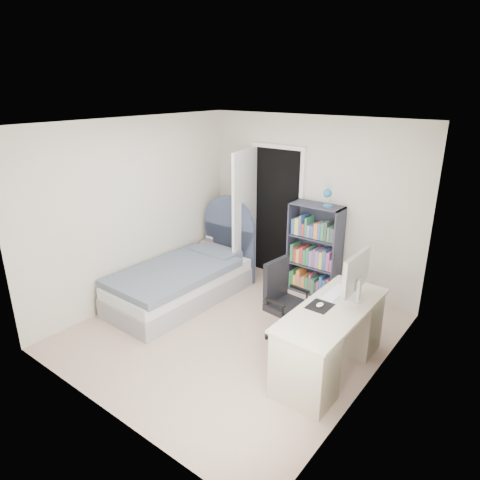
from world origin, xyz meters
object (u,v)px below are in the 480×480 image
Objects in this scene: nightstand at (215,247)px; office_chair at (283,298)px; floor_lamp at (233,240)px; desk at (331,336)px; bookcase at (314,253)px; bed at (185,278)px.

nightstand is 0.59× the size of office_chair.
floor_lamp is 1.36× the size of office_chair.
floor_lamp is (0.31, 0.08, 0.17)m from nightstand.
desk is 0.77m from office_chair.
bookcase is 1.85m from desk.
desk is (2.71, -1.29, 0.03)m from nightstand.
floor_lamp is 2.76m from desk.
nightstand is 0.37× the size of bookcase.
bookcase is at bearing 103.12° from office_chair.
desk reaches higher than nightstand.
office_chair is at bearing -34.77° from floor_lamp.
floor_lamp reaches higher than office_chair.
nightstand is at bearing 154.57° from desk.
nightstand is (-0.33, 1.03, 0.09)m from bed.
bed is at bearing -136.66° from bookcase.
bookcase reaches higher than desk.
office_chair is at bearing -28.55° from nightstand.
bookcase is 1.60× the size of office_chair.
office_chair is (0.31, -1.32, -0.07)m from bookcase.
bookcase is 1.02× the size of desk.
office_chair is at bearing 163.88° from desk.
floor_lamp reaches higher than desk.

